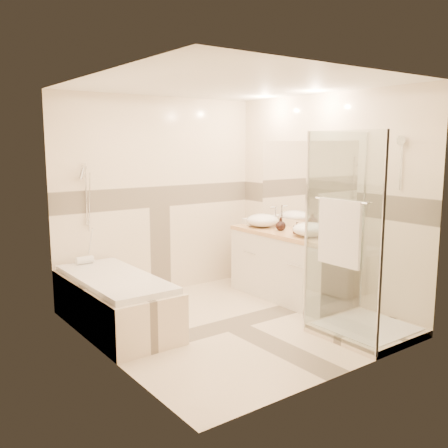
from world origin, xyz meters
TOP-DOWN VIEW (x-y plane):
  - room at (0.06, 0.01)m, footprint 2.82×3.02m
  - bathtub at (-1.02, 0.65)m, footprint 0.75×1.70m
  - vanity at (1.12, 0.30)m, footprint 0.58×1.62m
  - shower_enclosure at (0.83, -0.97)m, footprint 0.96×0.93m
  - vessel_sink_near at (1.10, 0.77)m, footprint 0.42×0.42m
  - vessel_sink_far at (1.10, -0.08)m, footprint 0.41×0.41m
  - faucet_near at (1.32, 0.77)m, footprint 0.11×0.03m
  - faucet_far at (1.32, -0.08)m, footprint 0.11×0.03m
  - amenity_bottle_a at (1.10, 0.14)m, footprint 0.07×0.07m
  - amenity_bottle_b at (1.10, 0.42)m, footprint 0.17×0.17m
  - folded_towels at (1.10, 1.02)m, footprint 0.18×0.25m
  - rolled_towel at (-1.08, 1.33)m, footprint 0.19×0.09m

SIDE VIEW (x-z plane):
  - bathtub at x=-1.02m, z-range 0.03..0.59m
  - vanity at x=1.12m, z-range 0.00..0.85m
  - shower_enclosure at x=0.83m, z-range -0.51..1.53m
  - rolled_towel at x=-1.08m, z-range 0.56..0.65m
  - folded_towels at x=1.10m, z-range 0.85..0.92m
  - amenity_bottle_a at x=1.10m, z-range 0.85..0.99m
  - amenity_bottle_b at x=1.10m, z-range 0.85..1.01m
  - vessel_sink_far at x=1.10m, z-range 0.85..1.01m
  - vessel_sink_near at x=1.10m, z-range 0.85..1.02m
  - faucet_near at x=1.32m, z-range 0.87..1.13m
  - faucet_far at x=1.32m, z-range 0.87..1.14m
  - room at x=0.06m, z-range 0.00..2.52m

